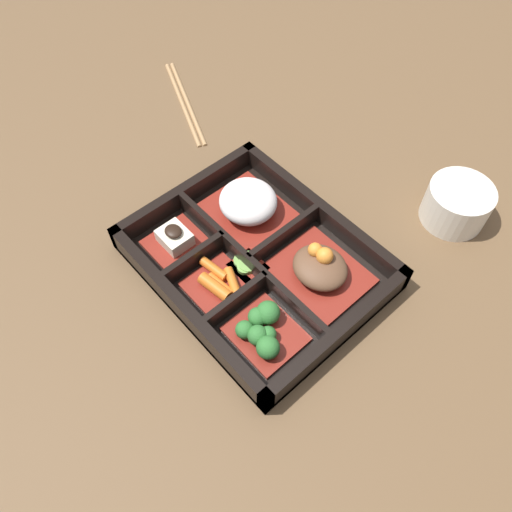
{
  "coord_description": "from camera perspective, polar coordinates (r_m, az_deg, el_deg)",
  "views": [
    {
      "loc": [
        0.27,
        -0.24,
        0.56
      ],
      "look_at": [
        0.0,
        0.0,
        0.03
      ],
      "focal_mm": 35.0,
      "sensor_mm": 36.0,
      "label": 1
    }
  ],
  "objects": [
    {
      "name": "bowl_stew",
      "position": [
        0.64,
        7.3,
        -1.4
      ],
      "size": [
        0.12,
        0.1,
        0.05
      ],
      "color": "maroon",
      "rests_on": "bento_base"
    },
    {
      "name": "bowl_tofu",
      "position": [
        0.67,
        -9.23,
        1.87
      ],
      "size": [
        0.07,
        0.07,
        0.03
      ],
      "color": "maroon",
      "rests_on": "bento_base"
    },
    {
      "name": "ground_plane",
      "position": [
        0.66,
        -0.0,
        -1.22
      ],
      "size": [
        3.0,
        3.0,
        0.0
      ],
      "primitive_type": "plane",
      "color": "brown"
    },
    {
      "name": "bowl_greens",
      "position": [
        0.59,
        0.81,
        -8.44
      ],
      "size": [
        0.08,
        0.07,
        0.03
      ],
      "color": "maroon",
      "rests_on": "bento_base"
    },
    {
      "name": "bowl_rice",
      "position": [
        0.69,
        -0.9,
        6.04
      ],
      "size": [
        0.12,
        0.1,
        0.05
      ],
      "color": "maroon",
      "rests_on": "bento_base"
    },
    {
      "name": "bowl_pickles",
      "position": [
        0.65,
        -1.1,
        -0.93
      ],
      "size": [
        0.04,
        0.04,
        0.01
      ],
      "color": "maroon",
      "rests_on": "bento_base"
    },
    {
      "name": "bento_rim",
      "position": [
        0.64,
        -0.29,
        -0.41
      ],
      "size": [
        0.31,
        0.25,
        0.04
      ],
      "color": "black",
      "rests_on": "ground_plane"
    },
    {
      "name": "bento_base",
      "position": [
        0.66,
        -0.0,
        -0.98
      ],
      "size": [
        0.31,
        0.25,
        0.01
      ],
      "color": "black",
      "rests_on": "ground_plane"
    },
    {
      "name": "bowl_carrots",
      "position": [
        0.63,
        -4.4,
        -3.05
      ],
      "size": [
        0.07,
        0.07,
        0.02
      ],
      "color": "maroon",
      "rests_on": "bento_base"
    },
    {
      "name": "chopsticks",
      "position": [
        0.9,
        -8.15,
        17.11
      ],
      "size": [
        0.21,
        0.1,
        0.01
      ],
      "color": "#A87F51",
      "rests_on": "ground_plane"
    },
    {
      "name": "tea_cup",
      "position": [
        0.74,
        22.0,
        5.6
      ],
      "size": [
        0.09,
        0.09,
        0.06
      ],
      "color": "beige",
      "rests_on": "ground_plane"
    }
  ]
}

